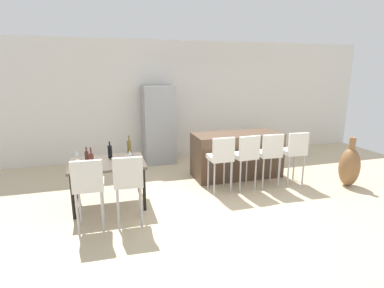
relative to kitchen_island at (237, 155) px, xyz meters
name	(u,v)px	position (x,y,z in m)	size (l,w,h in m)	color
ground_plane	(229,194)	(-0.53, -0.88, -0.46)	(10.00, 10.00, 0.00)	#C6B28E
back_wall	(187,100)	(-0.53, 1.94, 0.99)	(10.00, 0.12, 2.90)	silver
kitchen_island	(237,155)	(0.00, 0.00, 0.00)	(1.81, 0.76, 0.92)	#4C3828
bar_chair_left	(221,156)	(-0.65, -0.76, 0.24)	(0.40, 0.40, 1.05)	silver
bar_chair_middle	(246,154)	(-0.17, -0.76, 0.24)	(0.43, 0.43, 1.05)	silver
bar_chair_right	(270,152)	(0.32, -0.76, 0.24)	(0.42, 0.42, 1.05)	silver
bar_chair_far	(295,150)	(0.86, -0.76, 0.24)	(0.42, 0.42, 1.05)	silver
dining_table	(108,166)	(-2.61, -0.71, 0.21)	(1.18, 0.91, 0.74)	#4C4238
dining_chair_near	(88,183)	(-2.88, -1.52, 0.24)	(0.41, 0.41, 1.05)	silver
dining_chair_far	(128,179)	(-2.35, -1.52, 0.24)	(0.42, 0.42, 1.05)	silver
wine_bottle_end	(110,151)	(-2.56, -0.47, 0.39)	(0.07, 0.07, 0.28)	black
wine_bottle_inner	(92,160)	(-2.84, -0.96, 0.40)	(0.07, 0.07, 0.32)	#471E19
wine_bottle_corner	(129,147)	(-2.22, -0.32, 0.41)	(0.07, 0.07, 0.33)	brown
wine_bottle_left	(87,157)	(-2.92, -0.72, 0.39)	(0.06, 0.06, 0.27)	#471E19
wine_glass_middle	(126,159)	(-2.34, -1.05, 0.40)	(0.07, 0.07, 0.17)	silver
wine_glass_right	(77,153)	(-3.08, -0.48, 0.40)	(0.07, 0.07, 0.17)	silver
wine_glass_far	(130,153)	(-2.25, -0.73, 0.40)	(0.07, 0.07, 0.17)	silver
refrigerator	(159,124)	(-1.37, 1.50, 0.46)	(0.72, 0.68, 1.84)	#939699
floor_vase	(349,166)	(1.85, -1.13, -0.07)	(0.38, 0.38, 0.96)	brown
potted_plant	(260,140)	(1.37, 1.49, -0.11)	(0.40, 0.40, 0.60)	#38383D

